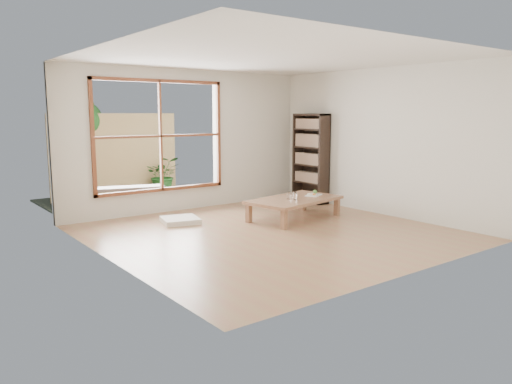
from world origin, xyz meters
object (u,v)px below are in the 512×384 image
Objects in this scene: low_table at (294,201)px; bookshelf at (311,158)px; food_tray at (314,194)px; garden_bench at (129,190)px.

bookshelf reaches higher than low_table.
food_tray reaches higher than low_table.
food_tray is at bearing -29.74° from garden_bench.
food_tray reaches higher than garden_bench.
food_tray is 3.48m from garden_bench.
low_table is at bearing -142.31° from bookshelf.
bookshelf is 3.64m from garden_bench.
food_tray is at bearing -8.64° from low_table.
low_table is at bearing -36.06° from garden_bench.
bookshelf reaches higher than food_tray.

